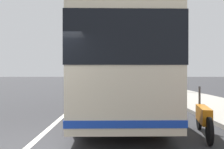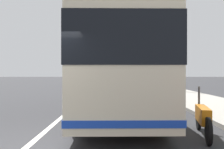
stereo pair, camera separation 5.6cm
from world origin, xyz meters
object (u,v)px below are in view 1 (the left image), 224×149
(car_oncoming, at_px, (93,79))
(car_far_distant, at_px, (111,82))
(coach_bus, at_px, (116,67))
(utility_pole, at_px, (176,54))
(car_behind_bus, at_px, (80,80))
(motorcycle_by_tree, at_px, (204,118))

(car_oncoming, bearing_deg, car_far_distant, 6.68)
(coach_bus, relative_size, utility_pole, 1.56)
(car_far_distant, bearing_deg, car_behind_bus, 26.73)
(car_oncoming, relative_size, car_behind_bus, 1.03)
(coach_bus, xyz_separation_m, car_oncoming, (36.80, 3.84, -1.26))
(coach_bus, bearing_deg, car_far_distant, -0.10)
(motorcycle_by_tree, height_order, car_behind_bus, car_behind_bus)
(car_behind_bus, bearing_deg, car_oncoming, 179.27)
(car_behind_bus, xyz_separation_m, utility_pole, (-12.71, -9.84, 2.63))
(coach_bus, relative_size, car_behind_bus, 2.41)
(car_far_distant, bearing_deg, utility_pole, -133.13)
(car_far_distant, xyz_separation_m, utility_pole, (-4.91, -5.59, 2.58))
(car_oncoming, xyz_separation_m, utility_pole, (-25.79, -9.16, 2.65))
(car_oncoming, bearing_deg, coach_bus, 2.95)
(motorcycle_by_tree, xyz_separation_m, car_behind_bus, (27.45, 6.74, 0.19))
(coach_bus, xyz_separation_m, motorcycle_by_tree, (-3.73, -2.22, -1.42))
(car_behind_bus, relative_size, utility_pole, 0.65)
(coach_bus, distance_m, car_behind_bus, 24.18)
(car_far_distant, bearing_deg, coach_bus, 179.14)
(car_far_distant, height_order, car_behind_bus, car_far_distant)
(coach_bus, height_order, car_behind_bus, coach_bus)
(car_far_distant, bearing_deg, car_oncoming, 7.83)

